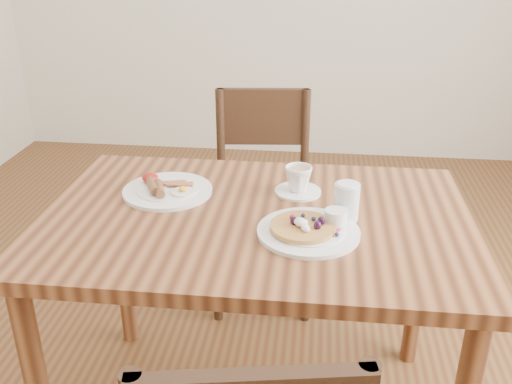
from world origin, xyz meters
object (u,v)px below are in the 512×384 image
chair_far (262,188)px  teacup_saucer (298,181)px  breakfast_plate (166,189)px  water_glass (346,202)px  pancake_plate (310,229)px  dining_table (256,245)px

chair_far → teacup_saucer: (0.17, -0.59, 0.29)m
breakfast_plate → water_glass: 0.55m
breakfast_plate → teacup_saucer: 0.40m
chair_far → breakfast_plate: 0.73m
breakfast_plate → pancake_plate: bearing=-25.2°
chair_far → pancake_plate: chair_far is taller
pancake_plate → teacup_saucer: teacup_saucer is taller
breakfast_plate → dining_table: bearing=-21.8°
dining_table → breakfast_plate: size_ratio=4.44×
pancake_plate → breakfast_plate: (-0.44, 0.21, -0.00)m
breakfast_plate → water_glass: water_glass is taller
dining_table → chair_far: (-0.06, 0.75, -0.16)m
dining_table → teacup_saucer: size_ratio=8.57×
dining_table → breakfast_plate: bearing=158.2°
breakfast_plate → water_glass: bearing=-11.6°
chair_far → teacup_saucer: chair_far is taller
pancake_plate → teacup_saucer: (-0.04, 0.25, 0.02)m
chair_far → pancake_plate: (0.21, -0.84, 0.27)m
dining_table → pancake_plate: size_ratio=4.44×
dining_table → teacup_saucer: (0.11, 0.16, 0.14)m
dining_table → water_glass: water_glass is taller
teacup_saucer → water_glass: bearing=-48.6°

